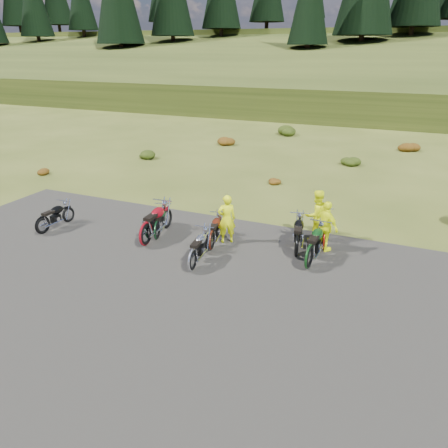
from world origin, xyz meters
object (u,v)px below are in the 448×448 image
at_px(motorcycle_7, 308,269).
at_px(motorcycle_0, 44,234).
at_px(motorcycle_3, 193,271).
at_px(person_middle, 227,220).

bearing_deg(motorcycle_7, motorcycle_0, 99.56).
height_order(motorcycle_3, motorcycle_7, motorcycle_7).
xyz_separation_m(motorcycle_7, person_middle, (-3.05, 0.79, 0.85)).
bearing_deg(motorcycle_7, motorcycle_3, 118.02).
height_order(motorcycle_0, motorcycle_7, motorcycle_7).
bearing_deg(person_middle, motorcycle_7, 132.70).
relative_size(motorcycle_3, motorcycle_7, 0.89).
xyz_separation_m(motorcycle_0, motorcycle_3, (6.23, -0.33, 0.00)).
height_order(motorcycle_3, person_middle, person_middle).
xyz_separation_m(motorcycle_3, person_middle, (0.12, 2.32, 0.85)).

